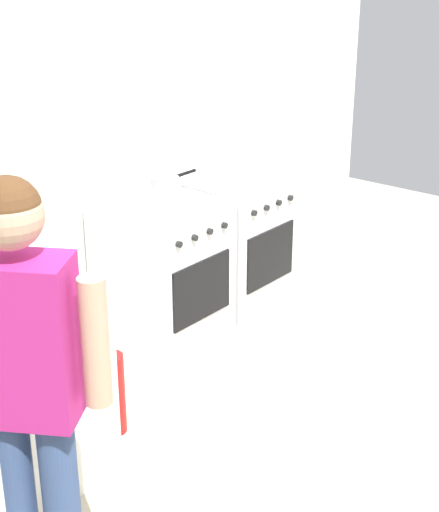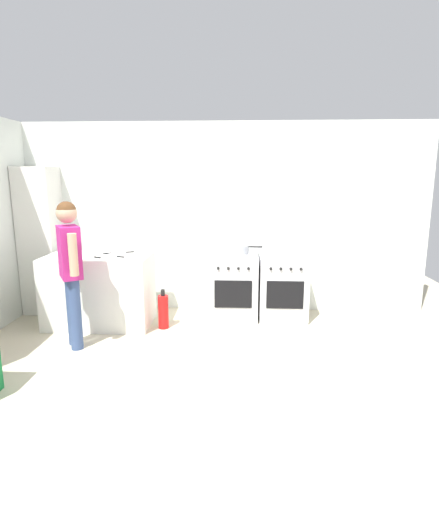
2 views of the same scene
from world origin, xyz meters
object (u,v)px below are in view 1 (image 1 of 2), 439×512
oven_left (163,272)px  oven_right (233,241)px  knife_utility (23,295)px  person (25,371)px  pot (166,186)px  fire_extinguisher (112,392)px

oven_left → oven_right: 0.66m
knife_utility → person: person is taller
oven_left → person: bearing=-148.5°
person → pot: bearing=31.5°
oven_right → fire_extinguisher: size_ratio=1.70×
knife_utility → person: (-0.43, -0.59, 0.06)m
knife_utility → fire_extinguisher: 0.82m
oven_left → knife_utility: 1.49m
oven_left → pot: size_ratio=2.46×
oven_left → oven_right: bearing=-0.0°
knife_utility → person: bearing=-126.3°
oven_right → person: bearing=-156.0°
oven_right → knife_utility: bearing=-166.2°
fire_extinguisher → pot: bearing=29.2°
oven_right → knife_utility: (-1.98, -0.49, 0.48)m
fire_extinguisher → knife_utility: bearing=-179.0°
oven_left → pot: bearing=32.3°
oven_right → fire_extinguisher: 1.61m
oven_left → person: 2.12m
person → knife_utility: bearing=53.7°
oven_right → pot: pot is taller
fire_extinguisher → person: bearing=-146.0°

